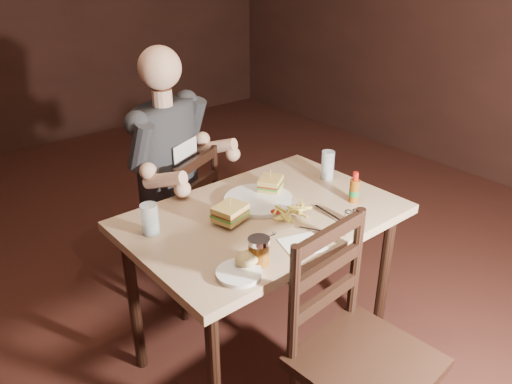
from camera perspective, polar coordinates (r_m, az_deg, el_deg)
room_shell at (r=1.78m, az=-6.27°, el=13.90°), size 7.00×7.00×7.00m
main_table at (r=2.14m, az=0.85°, el=-4.49°), size 1.14×0.77×0.77m
chair_far at (r=2.70m, az=-9.61°, el=-3.95°), size 0.55×0.57×0.87m
chair_near at (r=1.89m, az=12.49°, el=-18.45°), size 0.47×0.51×0.94m
diner at (r=2.46m, az=-9.53°, el=5.44°), size 0.66×0.60×0.93m
dinner_plate at (r=2.17m, az=0.29°, el=-1.04°), size 0.30×0.30×0.02m
sandwich_left at (r=2.00m, az=-2.99°, el=-1.79°), size 0.15×0.13×0.11m
sandwich_right at (r=2.23m, az=1.68°, el=1.36°), size 0.14×0.14×0.10m
fries_pile at (r=2.06m, az=4.11°, el=-1.96°), size 0.22×0.16×0.04m
ketchup_dollop at (r=2.06m, az=2.27°, el=-2.26°), size 0.05×0.05×0.01m
glass_left at (r=1.97m, az=-12.04°, el=-3.06°), size 0.07×0.07×0.13m
glass_right at (r=2.40m, az=8.19°, el=3.06°), size 0.06×0.06×0.14m
hot_sauce at (r=2.20m, az=11.21°, el=0.56°), size 0.04×0.04×0.14m
salt_shaker at (r=2.04m, az=10.44°, el=-2.89°), size 0.03×0.03×0.06m
pepper_shaker at (r=2.03m, az=11.32°, el=-2.88°), size 0.04×0.04×0.07m
syrup_dispenser at (r=1.75m, az=0.33°, el=-6.78°), size 0.08×0.08×0.10m
napkin at (r=1.89m, az=5.30°, el=-5.97°), size 0.18×0.18×0.00m
knife at (r=1.97m, az=7.54°, el=-4.48°), size 0.11×0.16×0.00m
fork at (r=2.10m, az=8.28°, el=-2.46°), size 0.03×0.17×0.01m
side_plate at (r=1.72m, az=-1.94°, el=-9.35°), size 0.16×0.16×0.01m
bread_roll at (r=1.74m, az=-1.03°, el=-7.64°), size 0.09×0.07×0.05m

